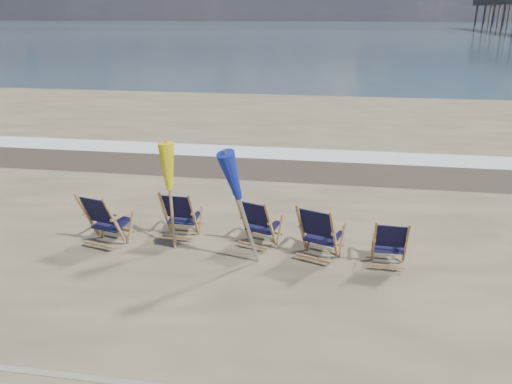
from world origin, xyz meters
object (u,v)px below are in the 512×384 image
beach_chair_3 (334,236)px  beach_chair_4 (406,245)px  umbrella_yellow (169,173)px  beach_chair_1 (193,216)px  beach_chair_0 (114,223)px  umbrella_blue (244,175)px  beach_chair_2 (270,226)px

beach_chair_3 → beach_chair_4: 1.21m
beach_chair_3 → umbrella_yellow: size_ratio=0.55×
beach_chair_1 → umbrella_yellow: (-0.30, -0.34, 0.96)m
beach_chair_3 → beach_chair_0: bearing=21.3°
beach_chair_3 → beach_chair_1: bearing=8.2°
beach_chair_4 → umbrella_yellow: bearing=-0.6°
beach_chair_3 → umbrella_blue: size_ratio=0.49×
beach_chair_2 → beach_chair_4: (2.35, -0.35, -0.04)m
beach_chair_1 → beach_chair_0: bearing=29.1°
beach_chair_0 → beach_chair_2: (2.80, 0.42, -0.05)m
beach_chair_4 → umbrella_yellow: 4.28m
beach_chair_4 → beach_chair_2: bearing=-6.0°
beach_chair_1 → beach_chair_3: (2.65, -0.57, 0.03)m
umbrella_blue → beach_chair_4: bearing=7.4°
beach_chair_1 → beach_chair_2: size_ratio=1.00×
beach_chair_1 → umbrella_yellow: umbrella_yellow is taller
beach_chair_1 → beach_chair_2: (1.50, -0.21, -0.00)m
beach_chair_4 → umbrella_blue: size_ratio=0.42×
beach_chair_1 → beach_chair_4: bearing=174.8°
beach_chair_4 → umbrella_blue: bearing=9.8°
beach_chair_2 → beach_chair_3: (1.15, -0.35, 0.03)m
beach_chair_3 → beach_chair_2: bearing=3.1°
beach_chair_0 → umbrella_yellow: 1.38m
beach_chair_2 → umbrella_yellow: umbrella_yellow is taller
beach_chair_1 → beach_chair_4: beach_chair_1 is taller
beach_chair_0 → beach_chair_4: size_ratio=1.20×
beach_chair_0 → beach_chair_4: beach_chair_0 is taller
umbrella_blue → beach_chair_1: bearing=141.8°
beach_chair_3 → umbrella_blue: (-1.49, -0.34, 1.14)m
umbrella_yellow → beach_chair_3: bearing=-4.3°
beach_chair_2 → beach_chair_4: 2.38m
umbrella_yellow → beach_chair_4: bearing=-3.0°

